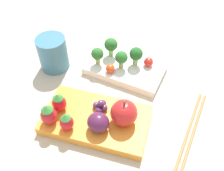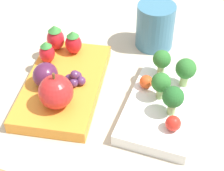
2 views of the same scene
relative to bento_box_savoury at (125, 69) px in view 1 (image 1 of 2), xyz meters
name	(u,v)px [view 1 (image 1 of 2)]	position (x,y,z in m)	size (l,w,h in m)	color
ground_plane	(115,95)	(0.01, -0.08, -0.01)	(4.00, 4.00, 0.00)	#BCB29E
bento_box_savoury	(125,69)	(0.00, 0.00, 0.00)	(0.19, 0.12, 0.02)	white
bento_box_fruit	(96,120)	(0.00, -0.16, 0.00)	(0.22, 0.14, 0.02)	orange
broccoli_floret_0	(121,58)	(-0.01, -0.01, 0.04)	(0.03, 0.03, 0.04)	#93B770
broccoli_floret_1	(111,45)	(-0.05, 0.02, 0.04)	(0.03, 0.03, 0.05)	#93B770
broccoli_floret_2	(136,54)	(0.02, 0.01, 0.04)	(0.03, 0.03, 0.05)	#93B770
broccoli_floret_3	(97,54)	(-0.06, -0.02, 0.04)	(0.03, 0.03, 0.04)	#93B770
cherry_tomato_0	(110,69)	(-0.03, -0.03, 0.02)	(0.02, 0.02, 0.02)	#DB4C1E
cherry_tomato_1	(149,62)	(0.05, 0.02, 0.02)	(0.02, 0.02, 0.02)	red
apple	(124,113)	(0.05, -0.15, 0.04)	(0.05, 0.05, 0.06)	red
strawberry_0	(59,102)	(-0.08, -0.17, 0.03)	(0.03, 0.03, 0.04)	red
strawberry_1	(67,122)	(-0.04, -0.21, 0.03)	(0.03, 0.03, 0.04)	red
strawberry_2	(48,114)	(-0.08, -0.21, 0.03)	(0.03, 0.03, 0.05)	red
plum	(98,122)	(0.01, -0.18, 0.03)	(0.04, 0.04, 0.04)	#511E42
grape_cluster	(101,106)	(0.00, -0.14, 0.02)	(0.03, 0.03, 0.02)	#562D5B
drinking_cup	(53,53)	(-0.17, -0.05, 0.03)	(0.07, 0.07, 0.08)	teal
chopsticks_pair	(191,131)	(0.18, -0.11, -0.01)	(0.03, 0.21, 0.01)	#A37547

